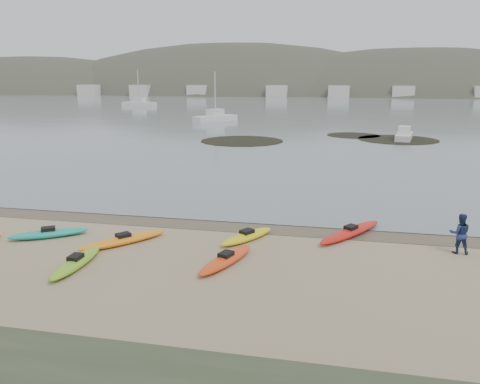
# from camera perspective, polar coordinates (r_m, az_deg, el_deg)

# --- Properties ---
(ground) EXTENTS (600.00, 600.00, 0.00)m
(ground) POSITION_cam_1_polar(r_m,az_deg,el_deg) (21.94, 0.00, -3.81)
(ground) COLOR tan
(ground) RESTS_ON ground
(wet_sand) EXTENTS (60.00, 60.00, 0.00)m
(wet_sand) POSITION_cam_1_polar(r_m,az_deg,el_deg) (21.66, -0.16, -4.03)
(wet_sand) COLOR brown
(wet_sand) RESTS_ON ground
(water) EXTENTS (1200.00, 1200.00, 0.00)m
(water) POSITION_cam_1_polar(r_m,az_deg,el_deg) (320.58, 11.15, 12.33)
(water) COLOR slate
(water) RESTS_ON ground
(kayaks) EXTENTS (21.80, 9.12, 0.34)m
(kayaks) POSITION_cam_1_polar(r_m,az_deg,el_deg) (18.78, -5.06, -6.39)
(kayaks) COLOR orange
(kayaks) RESTS_ON ground
(person_east) EXTENTS (0.79, 0.63, 1.59)m
(person_east) POSITION_cam_1_polar(r_m,az_deg,el_deg) (19.94, 25.23, -4.60)
(person_east) COLOR navy
(person_east) RESTS_ON ground
(kelp_mats) EXTENTS (25.21, 14.97, 0.04)m
(kelp_mats) POSITION_cam_1_polar(r_m,az_deg,el_deg) (52.52, 10.41, 6.33)
(kelp_mats) COLOR black
(kelp_mats) RESTS_ON water
(moored_boats) EXTENTS (107.80, 82.03, 1.16)m
(moored_boats) POSITION_cam_1_polar(r_m,az_deg,el_deg) (97.50, 14.59, 9.75)
(moored_boats) COLOR silver
(moored_boats) RESTS_ON ground
(far_hills) EXTENTS (550.00, 135.00, 80.00)m
(far_hills) POSITION_cam_1_polar(r_m,az_deg,el_deg) (218.48, 21.00, 6.94)
(far_hills) COLOR #384235
(far_hills) RESTS_ON ground
(far_town) EXTENTS (199.00, 5.00, 4.00)m
(far_town) POSITION_cam_1_polar(r_m,az_deg,el_deg) (165.56, 12.53, 11.85)
(far_town) COLOR beige
(far_town) RESTS_ON ground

